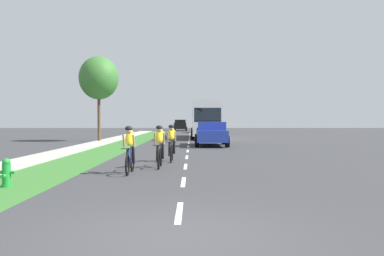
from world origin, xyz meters
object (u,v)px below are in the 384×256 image
Objects in this scene: cyclist_distant at (170,142)px; fire_hydrant_green at (4,173)px; bus_white at (203,118)px; cyclist_lead at (128,149)px; street_tree_near at (97,78)px; pickup_blue at (209,134)px; sedan_red at (197,127)px; cyclist_trailing at (158,146)px; suv_black at (178,125)px.

fire_hydrant_green is at bearing -122.28° from cyclist_distant.
cyclist_lead is at bearing -97.44° from bus_white.
bus_white reaches higher than fire_hydrant_green.
street_tree_near reaches higher than fire_hydrant_green.
street_tree_near is (-2.75, 22.23, 4.83)m from fire_hydrant_green.
pickup_blue is 1.19× the size of sedan_red.
sedan_red is at bearing 86.94° from cyclist_trailing.
bus_white is (2.49, 24.07, 1.17)m from cyclist_trailing.
cyclist_trailing and cyclist_distant have the same top height.
pickup_blue is 0.44× the size of bus_white.
pickup_blue is 37.29m from suv_black.
street_tree_near reaches higher than cyclist_trailing.
street_tree_near reaches higher than bus_white.
cyclist_distant is 0.15× the size of bus_white.
sedan_red is 9.24m from suv_black.
cyclist_trailing is at bearing -98.40° from cyclist_distant.
pickup_blue is 28.38m from sedan_red.
fire_hydrant_green is at bearing -93.24° from suv_black.
fire_hydrant_green is at bearing -137.85° from cyclist_lead.
street_tree_near reaches higher than pickup_blue.
bus_white is 16.72m from sedan_red.
sedan_red is 24.72m from street_tree_near.
pickup_blue is 11.48m from street_tree_near.
pickup_blue is (2.50, 12.37, 0.02)m from cyclist_trailing.
street_tree_near is (-8.98, 5.65, 4.38)m from pickup_blue.
cyclist_lead is 0.25× the size of street_tree_near.
bus_white is at bearing 90.03° from pickup_blue.
cyclist_trailing reaches higher than sedan_red.
cyclist_distant is at bearing -95.66° from bus_white.
pickup_blue is at bearing -85.10° from suv_black.
suv_black is (3.04, 53.73, 0.58)m from fire_hydrant_green.
fire_hydrant_green is 28.99m from bus_white.
fire_hydrant_green is 0.18× the size of sedan_red.
cyclist_lead is at bearing -103.51° from pickup_blue.
street_tree_near reaches higher than suv_black.
bus_white is 25.68m from suv_black.
cyclist_lead is at bearing -74.03° from street_tree_near.
bus_white is 11.29m from street_tree_near.
fire_hydrant_green is 0.44× the size of cyclist_lead.
cyclist_distant is 47.33m from suv_black.
bus_white is at bearing 84.09° from cyclist_trailing.
suv_black is (-3.19, 37.16, 0.12)m from pickup_blue.
fire_hydrant_green is 0.44× the size of cyclist_trailing.
fire_hydrant_green is 7.60m from cyclist_distant.
sedan_red is at bearing 90.66° from pickup_blue.
cyclist_lead is 0.37× the size of suv_black.
cyclist_trailing is 24.22m from bus_white.
pickup_blue is at bearing 77.92° from cyclist_distant.
street_tree_near is at bearing 105.97° from cyclist_lead.
bus_white reaches higher than suv_black.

